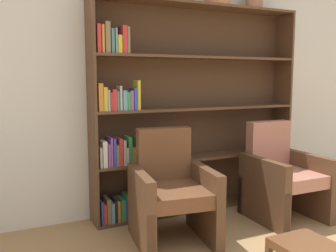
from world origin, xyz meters
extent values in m
cube|color=silver|center=(0.00, 2.88, 1.38)|extent=(12.00, 0.06, 2.75)
cube|color=brown|center=(-1.24, 2.69, 1.06)|extent=(0.02, 0.30, 2.12)
cube|color=brown|center=(1.00, 2.69, 1.06)|extent=(0.02, 0.30, 2.12)
cube|color=brown|center=(-0.12, 2.69, 2.11)|extent=(2.22, 0.30, 0.03)
cube|color=brown|center=(-0.12, 2.69, 0.01)|extent=(2.22, 0.30, 0.03)
cube|color=#492F1E|center=(-0.12, 2.84, 1.06)|extent=(2.22, 0.01, 2.12)
cube|color=#334CB2|center=(-1.20, 2.64, 0.14)|extent=(0.02, 0.15, 0.22)
cube|color=red|center=(-1.17, 2.62, 0.12)|extent=(0.03, 0.12, 0.19)
cube|color=#7F6B4C|center=(-1.14, 2.66, 0.14)|extent=(0.04, 0.19, 0.24)
cube|color=#669EB2|center=(-1.10, 2.66, 0.12)|extent=(0.03, 0.19, 0.19)
cube|color=black|center=(-1.07, 2.66, 0.14)|extent=(0.02, 0.20, 0.22)
cube|color=orange|center=(-1.04, 2.66, 0.13)|extent=(0.02, 0.19, 0.21)
cube|color=#388C47|center=(-1.00, 2.65, 0.13)|extent=(0.04, 0.18, 0.21)
cube|color=#334CB2|center=(-0.97, 2.66, 0.13)|extent=(0.02, 0.19, 0.20)
cube|color=#388C47|center=(-0.93, 2.66, 0.15)|extent=(0.04, 0.20, 0.25)
cube|color=red|center=(-0.89, 2.62, 0.16)|extent=(0.04, 0.12, 0.28)
cube|color=gold|center=(-0.84, 2.66, 0.15)|extent=(0.04, 0.19, 0.26)
cube|color=gold|center=(-0.79, 2.66, 0.12)|extent=(0.04, 0.19, 0.20)
cube|color=#334CB2|center=(-0.75, 2.66, 0.16)|extent=(0.04, 0.19, 0.28)
cube|color=#994C99|center=(-0.70, 2.65, 0.14)|extent=(0.03, 0.18, 0.22)
cube|color=#388C47|center=(-0.67, 2.63, 0.12)|extent=(0.02, 0.14, 0.18)
cube|color=#994C99|center=(-0.65, 2.63, 0.15)|extent=(0.03, 0.13, 0.25)
cube|color=brown|center=(-0.12, 2.69, 0.56)|extent=(2.22, 0.30, 0.02)
cube|color=#B2A899|center=(-1.20, 2.64, 0.66)|extent=(0.02, 0.17, 0.19)
cube|color=white|center=(-1.16, 2.63, 0.69)|extent=(0.04, 0.13, 0.24)
cube|color=#994C99|center=(-1.12, 2.66, 0.68)|extent=(0.02, 0.19, 0.22)
cube|color=#994C99|center=(-1.10, 2.66, 0.70)|extent=(0.02, 0.19, 0.27)
cube|color=#334CB2|center=(-1.07, 2.65, 0.70)|extent=(0.02, 0.18, 0.27)
cube|color=#7F6B4C|center=(-1.04, 2.64, 0.67)|extent=(0.03, 0.17, 0.20)
cube|color=red|center=(-1.01, 2.65, 0.70)|extent=(0.03, 0.18, 0.26)
cube|color=#B2A899|center=(-0.97, 2.63, 0.69)|extent=(0.03, 0.13, 0.24)
cube|color=white|center=(-0.95, 2.63, 0.65)|extent=(0.02, 0.14, 0.17)
cube|color=#388C47|center=(-0.92, 2.64, 0.70)|extent=(0.03, 0.16, 0.27)
cube|color=orange|center=(-0.88, 2.63, 0.65)|extent=(0.04, 0.13, 0.16)
cube|color=#388C47|center=(-0.83, 2.65, 0.70)|extent=(0.04, 0.17, 0.26)
cube|color=brown|center=(-0.12, 2.69, 1.07)|extent=(2.22, 0.30, 0.02)
cube|color=orange|center=(-1.19, 2.63, 1.21)|extent=(0.04, 0.14, 0.25)
cube|color=gold|center=(-1.15, 2.63, 1.19)|extent=(0.04, 0.14, 0.22)
cube|color=#B2A899|center=(-1.12, 2.64, 1.18)|extent=(0.02, 0.15, 0.19)
cube|color=red|center=(-1.09, 2.65, 1.17)|extent=(0.02, 0.18, 0.17)
cube|color=red|center=(-1.06, 2.66, 1.18)|extent=(0.04, 0.20, 0.20)
cube|color=#4C756B|center=(-1.03, 2.63, 1.18)|extent=(0.02, 0.13, 0.18)
cube|color=#B2A899|center=(-1.00, 2.62, 1.20)|extent=(0.02, 0.13, 0.23)
cube|color=#669EB2|center=(-0.96, 2.63, 1.18)|extent=(0.04, 0.14, 0.19)
cube|color=#388C47|center=(-0.93, 2.65, 1.17)|extent=(0.03, 0.18, 0.17)
cube|color=#994C99|center=(-0.90, 2.65, 1.18)|extent=(0.03, 0.18, 0.18)
cube|color=#334CB2|center=(-0.86, 2.64, 1.19)|extent=(0.03, 0.15, 0.20)
cube|color=gold|center=(-0.83, 2.63, 1.22)|extent=(0.03, 0.14, 0.28)
cube|color=brown|center=(-0.12, 2.69, 1.59)|extent=(2.22, 0.30, 0.02)
cube|color=red|center=(-1.19, 2.65, 1.73)|extent=(0.03, 0.18, 0.25)
cube|color=orange|center=(-1.16, 2.63, 1.73)|extent=(0.02, 0.14, 0.25)
cube|color=#7F6B4C|center=(-1.11, 2.66, 1.74)|extent=(0.04, 0.19, 0.27)
cube|color=#4C756B|center=(-1.07, 2.65, 1.71)|extent=(0.03, 0.17, 0.22)
cube|color=#669EB2|center=(-1.04, 2.63, 1.71)|extent=(0.02, 0.14, 0.22)
cube|color=gold|center=(-1.00, 2.65, 1.68)|extent=(0.04, 0.18, 0.16)
cube|color=red|center=(-0.96, 2.65, 1.73)|extent=(0.04, 0.17, 0.25)
cube|color=#7F6B4C|center=(-0.92, 2.65, 1.72)|extent=(0.02, 0.17, 0.24)
cylinder|color=#C67547|center=(0.09, 2.69, 2.17)|extent=(0.27, 0.27, 0.10)
cube|color=brown|center=(-0.49, 1.69, 0.20)|extent=(0.08, 0.08, 0.39)
cube|color=brown|center=(-1.06, 1.77, 0.20)|extent=(0.08, 0.08, 0.39)
cube|color=brown|center=(-0.41, 2.30, 0.20)|extent=(0.08, 0.08, 0.39)
cube|color=brown|center=(-0.98, 2.37, 0.20)|extent=(0.08, 0.08, 0.39)
cube|color=brown|center=(-0.74, 2.03, 0.42)|extent=(0.56, 0.70, 0.12)
cube|color=brown|center=(-0.70, 2.31, 0.70)|extent=(0.49, 0.18, 0.49)
cube|color=brown|center=(-0.46, 1.99, 0.32)|extent=(0.17, 0.68, 0.63)
cube|color=brown|center=(-1.01, 2.07, 0.32)|extent=(0.17, 0.68, 0.63)
cube|color=brown|center=(0.77, 1.72, 0.20)|extent=(0.07, 0.07, 0.39)
cube|color=brown|center=(0.20, 1.73, 0.20)|extent=(0.07, 0.07, 0.39)
cube|color=brown|center=(0.78, 2.33, 0.20)|extent=(0.07, 0.07, 0.39)
cube|color=brown|center=(0.21, 2.34, 0.20)|extent=(0.07, 0.07, 0.39)
cube|color=#B2705B|center=(0.49, 2.03, 0.42)|extent=(0.49, 0.64, 0.12)
cube|color=#B2705B|center=(0.50, 2.31, 0.70)|extent=(0.48, 0.12, 0.49)
cube|color=brown|center=(0.77, 2.03, 0.32)|extent=(0.09, 0.68, 0.63)
cube|color=brown|center=(0.21, 2.04, 0.32)|extent=(0.09, 0.68, 0.63)
cube|color=brown|center=(-0.04, 1.24, 0.11)|extent=(0.04, 0.04, 0.23)
cube|color=brown|center=(-0.21, 1.07, 0.26)|extent=(0.38, 0.38, 0.06)
camera|label=1|loc=(-2.08, -0.69, 1.38)|focal=40.00mm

